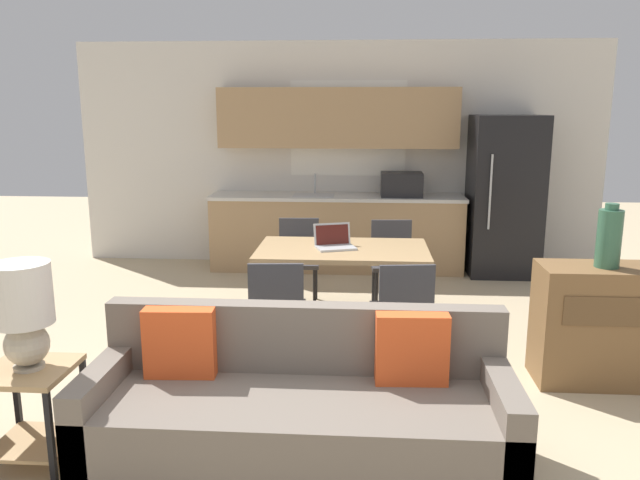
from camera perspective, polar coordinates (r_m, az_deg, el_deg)
ground_plane at (r=3.65m, az=-1.70°, el=-19.95°), size 20.00×20.00×0.00m
wall_back at (r=7.73m, az=1.69°, el=7.83°), size 6.40×0.07×2.70m
kitchen_counter at (r=7.49m, az=1.67°, el=3.75°), size 3.01×0.65×2.15m
refrigerator at (r=7.54m, az=16.48°, el=3.89°), size 0.79×0.76×1.84m
dining_table at (r=5.33m, az=2.08°, el=-1.42°), size 1.45×0.88×0.75m
couch at (r=3.54m, az=-1.87°, el=-14.77°), size 2.28×0.80×0.83m
side_table at (r=3.83m, az=-24.92°, el=-13.12°), size 0.45×0.45×0.56m
table_lamp at (r=3.65m, az=-25.50°, el=-5.71°), size 0.31×0.31×0.58m
credenza at (r=4.89m, az=25.15°, el=-7.04°), size 1.05×0.44×0.85m
vase at (r=4.69m, az=24.92°, el=0.19°), size 0.16×0.16×0.44m
dining_chair_far_left at (r=6.20m, az=-1.99°, el=-1.49°), size 0.44×0.44×0.84m
dining_chair_far_right at (r=6.14m, az=6.62°, el=-1.71°), size 0.45×0.45×0.84m
dining_chair_near_left at (r=4.68m, az=-3.93°, el=-6.09°), size 0.45×0.45×0.84m
dining_chair_near_right at (r=4.67m, az=7.58°, el=-6.21°), size 0.47×0.47×0.84m
laptop at (r=5.32m, az=1.30°, el=-0.17°), size 0.38×0.34×0.20m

